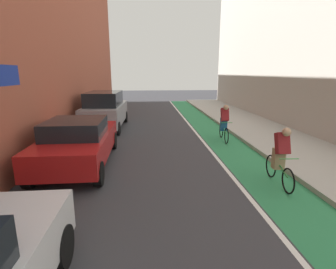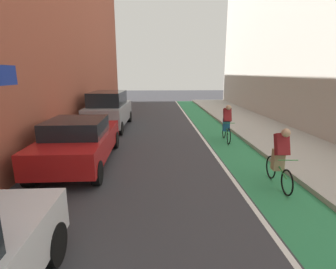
{
  "view_description": "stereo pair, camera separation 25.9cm",
  "coord_description": "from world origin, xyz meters",
  "px_view_note": "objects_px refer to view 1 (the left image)",
  "views": [
    {
      "loc": [
        -0.43,
        3.12,
        2.95
      ],
      "look_at": [
        0.23,
        11.18,
        0.99
      ],
      "focal_mm": 27.45,
      "sensor_mm": 36.0,
      "label": 1
    },
    {
      "loc": [
        -0.17,
        3.1,
        2.95
      ],
      "look_at": [
        0.23,
        11.18,
        0.99
      ],
      "focal_mm": 27.45,
      "sensor_mm": 36.0,
      "label": 2
    }
  ],
  "objects_px": {
    "parked_sedan_red": "(78,142)",
    "cyclist_trailing": "(224,122)",
    "parked_suv_silver": "(105,110)",
    "cyclist_mid": "(280,156)"
  },
  "relations": [
    {
      "from": "cyclist_trailing",
      "to": "parked_sedan_red",
      "type": "bearing_deg",
      "value": -154.44
    },
    {
      "from": "cyclist_mid",
      "to": "cyclist_trailing",
      "type": "height_order",
      "value": "cyclist_trailing"
    },
    {
      "from": "parked_sedan_red",
      "to": "cyclist_trailing",
      "type": "bearing_deg",
      "value": 25.56
    },
    {
      "from": "parked_sedan_red",
      "to": "parked_suv_silver",
      "type": "xyz_separation_m",
      "value": [
        -0.0,
        5.68,
        0.23
      ]
    },
    {
      "from": "parked_suv_silver",
      "to": "cyclist_trailing",
      "type": "height_order",
      "value": "parked_suv_silver"
    },
    {
      "from": "cyclist_mid",
      "to": "parked_suv_silver",
      "type": "bearing_deg",
      "value": 126.79
    },
    {
      "from": "parked_sedan_red",
      "to": "parked_suv_silver",
      "type": "bearing_deg",
      "value": 90.02
    },
    {
      "from": "parked_suv_silver",
      "to": "cyclist_mid",
      "type": "height_order",
      "value": "parked_suv_silver"
    },
    {
      "from": "parked_sedan_red",
      "to": "cyclist_mid",
      "type": "xyz_separation_m",
      "value": [
        5.72,
        -1.98,
        0.02
      ]
    },
    {
      "from": "parked_suv_silver",
      "to": "cyclist_trailing",
      "type": "relative_size",
      "value": 2.62
    }
  ]
}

